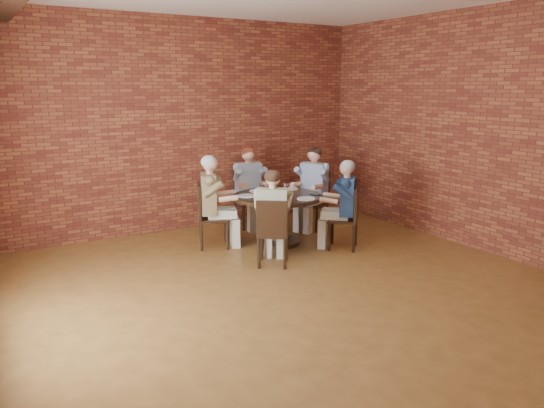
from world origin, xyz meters
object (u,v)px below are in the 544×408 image
chair_b (247,196)px  chair_e (349,215)px  diner_b (249,188)px  diner_e (344,205)px  diner_d (273,218)px  diner_c (213,202)px  smartphone (315,194)px  chair_a (315,197)px  chair_d (272,230)px  chair_c (207,213)px  dining_table (278,210)px  diner_a (313,189)px

chair_b → chair_e: 2.01m
diner_b → chair_e: diner_b is taller
diner_e → diner_d: bearing=-41.2°
diner_c → smartphone: size_ratio=9.10×
diner_e → chair_a: bearing=-151.7°
chair_b → chair_d: bearing=-103.8°
chair_c → diner_e: 1.98m
dining_table → diner_a: 1.06m
diner_c → smartphone: (1.37, -0.62, 0.08)m
chair_e → chair_b: bearing=-117.5°
chair_c → chair_e: (1.72, -1.12, -0.01)m
chair_a → diner_d: diner_d is taller
chair_b → diner_a: bearing=-35.1°
diner_a → diner_d: (-1.51, -1.24, -0.04)m
chair_e → dining_table: bearing=-90.0°
diner_a → chair_b: bearing=-156.6°
chair_b → smartphone: chair_b is taller
dining_table → chair_e: chair_e is taller
chair_b → diner_b: bearing=-90.0°
chair_b → chair_e: (0.63, -1.91, -0.01)m
diner_b → diner_d: size_ratio=1.04×
dining_table → chair_c: (-0.97, 0.39, -0.01)m
chair_d → diner_d: (0.05, 0.06, 0.14)m
chair_c → diner_d: diner_d is taller
chair_b → chair_e: bearing=-65.8°
chair_a → chair_d: chair_a is taller
dining_table → smartphone: size_ratio=8.85×
diner_b → diner_d: (-0.67, -1.87, -0.03)m
dining_table → diner_b: 1.11m
diner_c → chair_e: size_ratio=1.48×
smartphone → diner_d: bearing=-167.0°
chair_d → chair_e: size_ratio=0.99×
diner_a → diner_c: bearing=-112.6°
diner_a → smartphone: bearing=-58.6°
chair_a → diner_a: size_ratio=0.70×
chair_c → chair_b: bearing=-32.4°
dining_table → smartphone: bearing=-28.8°
chair_e → chair_c: bearing=-78.9°
diner_a → diner_e: (-0.25, -1.13, -0.03)m
diner_c → diner_d: (0.33, -1.14, -0.04)m
chair_a → diner_d: 2.04m
chair_c → diner_e: (1.67, -1.07, 0.13)m
diner_b → diner_c: bearing=-137.8°
diner_d → chair_a: bearing=-105.6°
chair_a → chair_c: chair_c is taller
chair_a → chair_b: chair_a is taller
chair_a → smartphone: bearing=-61.4°
smartphone → chair_a: bearing=41.0°
dining_table → smartphone: (0.48, -0.27, 0.23)m
diner_d → diner_c: bearing=-38.2°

